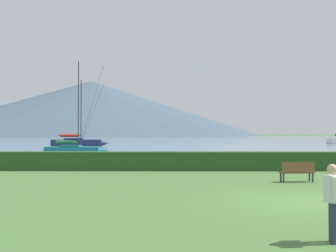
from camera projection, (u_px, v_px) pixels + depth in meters
ground_plane at (311, 202)px, 12.98m from camera, size 1000.00×1000.00×0.00m
harbor_water at (184, 139)px, 149.95m from camera, size 320.00×246.00×0.00m
hedge_line at (247, 161)px, 23.99m from camera, size 80.00×1.20×1.14m
sailboat_slip_1 at (74, 150)px, 40.18m from camera, size 6.55×2.15×9.80m
sailboat_slip_3 at (78, 143)px, 63.24m from camera, size 9.30×3.77×11.00m
park_bench_near_path at (297, 171)px, 18.17m from camera, size 1.62×0.65×0.95m
person_seated_viewer at (333, 196)px, 8.13m from camera, size 0.36×0.56×1.65m
distant_hill_central_peak at (91, 108)px, 362.65m from camera, size 310.11×310.11×51.07m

